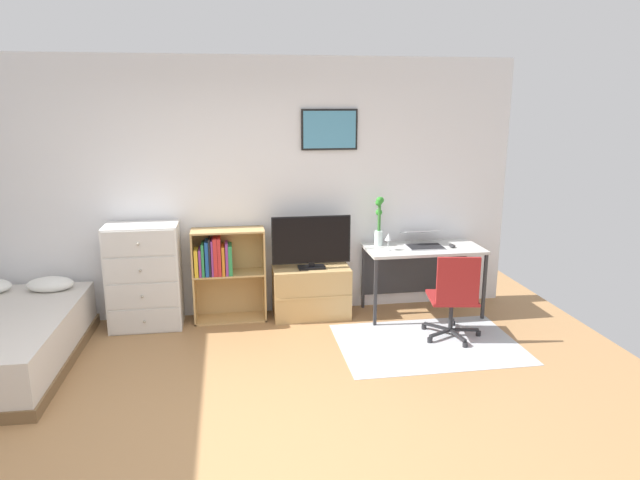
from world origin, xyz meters
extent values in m
plane|color=#A87A4C|center=(0.00, 0.00, 0.00)|extent=(7.20, 7.20, 0.00)
cube|color=white|center=(0.00, 2.43, 1.35)|extent=(6.12, 0.06, 2.70)
cube|color=black|center=(1.06, 2.38, 1.96)|extent=(0.59, 0.02, 0.42)
cube|color=#4C93B7|center=(1.06, 2.37, 1.96)|extent=(0.55, 0.01, 0.38)
cube|color=#B2B7BC|center=(1.83, 1.28, 0.00)|extent=(1.70, 1.20, 0.01)
ellipsoid|color=white|center=(-1.75, 2.09, 0.52)|extent=(0.45, 0.29, 0.14)
cube|color=silver|center=(-0.87, 2.16, 0.53)|extent=(0.71, 0.42, 1.07)
cube|color=silver|center=(-0.87, 1.94, 0.14)|extent=(0.67, 0.01, 0.24)
sphere|color=#A59E8C|center=(-0.87, 1.93, 0.14)|extent=(0.03, 0.03, 0.03)
cube|color=silver|center=(-0.87, 1.94, 0.40)|extent=(0.67, 0.01, 0.24)
sphere|color=#A59E8C|center=(-0.87, 1.93, 0.40)|extent=(0.03, 0.03, 0.03)
cube|color=silver|center=(-0.87, 1.94, 0.67)|extent=(0.67, 0.01, 0.24)
sphere|color=#A59E8C|center=(-0.87, 1.93, 0.67)|extent=(0.03, 0.03, 0.03)
cube|color=silver|center=(-0.87, 1.94, 0.93)|extent=(0.67, 0.01, 0.24)
sphere|color=#A59E8C|center=(-0.87, 1.93, 0.93)|extent=(0.03, 0.03, 0.03)
cube|color=tan|center=(-0.39, 2.22, 0.49)|extent=(0.02, 0.30, 0.97)
cube|color=tan|center=(0.34, 2.22, 0.49)|extent=(0.02, 0.30, 0.97)
cube|color=tan|center=(-0.02, 2.22, 0.01)|extent=(0.74, 0.30, 0.02)
cube|color=tan|center=(-0.02, 2.22, 0.51)|extent=(0.71, 0.30, 0.02)
cube|color=tan|center=(-0.02, 2.22, 0.97)|extent=(0.71, 0.30, 0.02)
cube|color=tan|center=(-0.02, 2.37, 0.49)|extent=(0.74, 0.01, 0.97)
cube|color=gold|center=(-0.35, 2.17, 0.66)|extent=(0.04, 0.19, 0.28)
cube|color=#8C388C|center=(-0.31, 2.20, 0.66)|extent=(0.02, 0.23, 0.28)
cube|color=#2D8C4C|center=(-0.28, 2.19, 0.68)|extent=(0.03, 0.23, 0.33)
cube|color=#1E519E|center=(-0.24, 2.20, 0.69)|extent=(0.03, 0.23, 0.36)
cube|color=black|center=(-0.21, 2.18, 0.71)|extent=(0.02, 0.20, 0.38)
cube|color=#8C388C|center=(-0.19, 2.20, 0.70)|extent=(0.02, 0.24, 0.37)
cube|color=red|center=(-0.15, 2.19, 0.71)|extent=(0.04, 0.22, 0.39)
cube|color=red|center=(-0.12, 2.20, 0.71)|extent=(0.03, 0.24, 0.39)
cube|color=orange|center=(-0.08, 2.20, 0.67)|extent=(0.03, 0.23, 0.30)
cube|color=#8C388C|center=(-0.04, 2.18, 0.68)|extent=(0.03, 0.20, 0.34)
cube|color=#2D8C4C|center=(-0.01, 2.19, 0.67)|extent=(0.04, 0.22, 0.31)
cube|color=tan|center=(0.83, 2.17, 0.27)|extent=(0.81, 0.40, 0.54)
cube|color=tan|center=(0.83, 1.97, 0.27)|extent=(0.81, 0.01, 0.02)
cube|color=black|center=(0.83, 2.15, 0.55)|extent=(0.28, 0.16, 0.02)
cube|color=black|center=(0.83, 2.15, 0.59)|extent=(0.06, 0.04, 0.05)
cube|color=black|center=(0.83, 2.15, 0.85)|extent=(0.82, 0.02, 0.50)
cube|color=black|center=(0.83, 2.14, 0.85)|extent=(0.79, 0.01, 0.47)
cube|color=silver|center=(2.03, 2.07, 0.72)|extent=(1.24, 0.59, 0.03)
cube|color=#2D2D30|center=(1.44, 1.81, 0.35)|extent=(0.03, 0.03, 0.71)
cube|color=#2D2D30|center=(2.62, 1.81, 0.35)|extent=(0.03, 0.03, 0.71)
cube|color=#2D2D30|center=(1.44, 2.34, 0.35)|extent=(0.03, 0.03, 0.71)
cube|color=#2D2D30|center=(2.62, 2.34, 0.35)|extent=(0.03, 0.03, 0.71)
cube|color=#2D2D30|center=(2.03, 2.36, 0.39)|extent=(1.18, 0.02, 0.50)
cylinder|color=#232326|center=(2.38, 1.38, 0.03)|extent=(0.05, 0.05, 0.05)
cube|color=#232326|center=(2.24, 1.40, 0.07)|extent=(0.28, 0.08, 0.02)
cylinder|color=#232326|center=(2.23, 1.67, 0.03)|extent=(0.05, 0.05, 0.05)
cube|color=#232326|center=(2.17, 1.55, 0.07)|extent=(0.16, 0.26, 0.02)
cylinder|color=#232326|center=(1.91, 1.62, 0.03)|extent=(0.05, 0.05, 0.05)
cube|color=#232326|center=(2.01, 1.52, 0.07)|extent=(0.22, 0.22, 0.02)
cylinder|color=#232326|center=(1.85, 1.30, 0.03)|extent=(0.05, 0.05, 0.05)
cube|color=#232326|center=(1.98, 1.36, 0.07)|extent=(0.26, 0.15, 0.02)
cylinder|color=#232326|center=(2.15, 1.15, 0.03)|extent=(0.05, 0.05, 0.05)
cube|color=#232326|center=(2.12, 1.29, 0.07)|extent=(0.07, 0.28, 0.02)
cylinder|color=#232326|center=(2.10, 1.42, 0.23)|extent=(0.04, 0.04, 0.30)
cube|color=maroon|center=(2.10, 1.42, 0.40)|extent=(0.51, 0.51, 0.03)
cube|color=maroon|center=(2.07, 1.23, 0.64)|extent=(0.40, 0.10, 0.45)
cube|color=#B7B7BC|center=(2.04, 2.07, 0.75)|extent=(0.39, 0.27, 0.01)
cube|color=black|center=(2.04, 2.06, 0.75)|extent=(0.37, 0.25, 0.00)
cube|color=#B7B7BC|center=(2.04, 2.23, 0.87)|extent=(0.39, 0.25, 0.07)
cube|color=black|center=(2.04, 2.22, 0.87)|extent=(0.37, 0.23, 0.06)
ellipsoid|color=#262628|center=(2.33, 2.03, 0.76)|extent=(0.06, 0.10, 0.03)
cylinder|color=silver|center=(1.57, 2.23, 0.82)|extent=(0.09, 0.09, 0.16)
cylinder|color=#3D8438|center=(1.59, 2.24, 1.01)|extent=(0.01, 0.01, 0.44)
sphere|color=#308B2C|center=(1.59, 2.24, 1.23)|extent=(0.07, 0.07, 0.07)
cylinder|color=#3D8438|center=(1.58, 2.26, 0.94)|extent=(0.01, 0.01, 0.31)
sphere|color=#308B2C|center=(1.58, 2.26, 1.10)|extent=(0.07, 0.07, 0.07)
cylinder|color=#3D8438|center=(1.57, 2.23, 1.00)|extent=(0.01, 0.01, 0.42)
sphere|color=#308B2C|center=(1.57, 2.23, 1.21)|extent=(0.07, 0.07, 0.07)
cylinder|color=#3D8438|center=(1.57, 2.23, 1.01)|extent=(0.01, 0.01, 0.45)
sphere|color=#308B2C|center=(1.57, 2.23, 1.23)|extent=(0.07, 0.07, 0.07)
cylinder|color=silver|center=(1.62, 2.02, 0.74)|extent=(0.06, 0.06, 0.01)
cylinder|color=silver|center=(1.62, 2.02, 0.80)|extent=(0.01, 0.01, 0.10)
cone|color=silver|center=(1.62, 2.02, 0.88)|extent=(0.07, 0.07, 0.07)
camera|label=1|loc=(0.01, -3.51, 2.25)|focal=31.89mm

